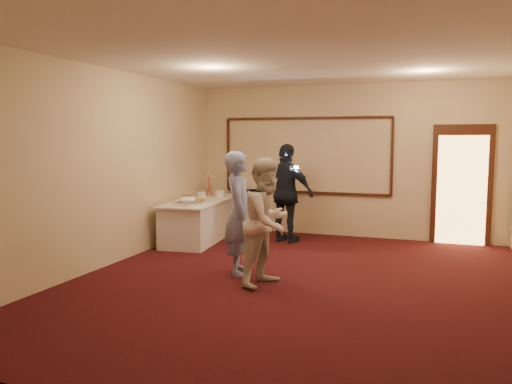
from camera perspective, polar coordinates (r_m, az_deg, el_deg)
floor at (r=6.88m, az=4.87°, el=-10.29°), size 7.00×7.00×0.00m
room_walls at (r=6.60m, az=5.03°, el=6.82°), size 6.04×7.04×3.02m
wall_molding at (r=10.17m, az=5.68°, el=4.17°), size 3.45×0.04×1.55m
doorway at (r=9.88m, az=22.44°, el=0.66°), size 1.05×0.07×2.20m
buffet_table at (r=9.69m, az=-6.35°, el=-3.14°), size 1.16×2.44×0.77m
pavlova_tray at (r=8.86m, az=-7.80°, el=-1.04°), size 0.41×0.52×0.17m
cupcake_stand at (r=10.44m, az=-5.41°, el=0.58°), size 0.32×0.32×0.47m
plate_stack_a at (r=9.63m, az=-6.22°, el=-0.43°), size 0.19×0.19×0.16m
plate_stack_b at (r=9.94m, az=-4.16°, el=-0.23°), size 0.18×0.18×0.15m
tart at (r=9.26m, az=-6.63°, el=-1.01°), size 0.31×0.31×0.06m
man at (r=7.12m, az=-1.94°, el=-2.44°), size 0.62×0.75×1.76m
woman at (r=6.61m, az=1.31°, el=-3.41°), size 0.83×0.96×1.70m
guest at (r=9.32m, az=3.55°, el=-0.15°), size 1.16×0.71×1.85m
camera_flash at (r=9.12m, az=4.62°, el=2.83°), size 0.07×0.04×0.05m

